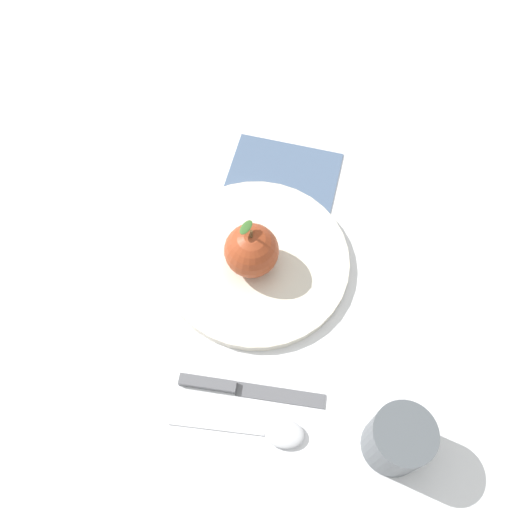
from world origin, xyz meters
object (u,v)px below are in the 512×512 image
knife (238,388)px  spoon (270,432)px  dinner_plate (256,260)px  linen_napkin (283,175)px  cup (399,439)px  apple (252,250)px

knife → spoon: (-0.07, 0.00, 0.00)m
dinner_plate → linen_napkin: 0.16m
cup → linen_napkin: cup is taller
apple → spoon: apple is taller
spoon → apple: bearing=-34.5°
spoon → linen_napkin: spoon is taller
cup → apple: bearing=-5.2°
dinner_plate → spoon: bearing=144.0°
linen_napkin → spoon: bearing=136.2°
spoon → dinner_plate: bearing=-36.0°
dinner_plate → knife: dinner_plate is taller
dinner_plate → cup: 0.30m
knife → linen_napkin: 0.33m
apple → knife: size_ratio=0.59×
apple → spoon: bearing=145.5°
cup → spoon: (0.10, 0.10, -0.04)m
dinner_plate → linen_napkin: bearing=-55.6°
dinner_plate → cup: size_ratio=3.27×
dinner_plate → cup: (-0.29, 0.04, 0.04)m
apple → cup: bearing=174.8°
cup → linen_napkin: bearing=-23.3°
linen_napkin → apple: bearing=123.4°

